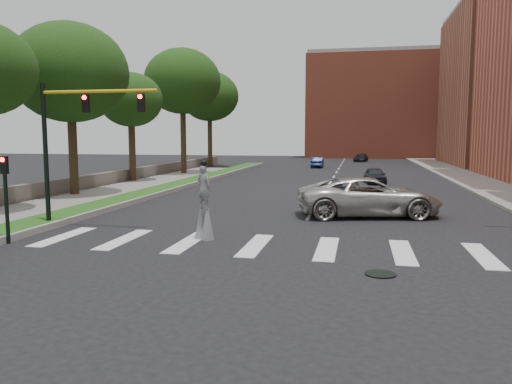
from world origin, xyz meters
TOP-DOWN VIEW (x-y plane):
  - ground_plane at (0.00, 0.00)m, footprint 160.00×160.00m
  - grass_median at (-11.50, 20.00)m, footprint 2.00×60.00m
  - median_curb at (-10.45, 20.00)m, footprint 0.20×60.00m
  - sidewalk_left at (-14.50, 10.00)m, footprint 4.00×60.00m
  - sidewalk_right at (12.50, 25.00)m, footprint 5.00×90.00m
  - stone_wall at (-17.00, 22.00)m, footprint 0.50×56.00m
  - manhole at (3.00, -2.00)m, footprint 0.90×0.90m
  - building_backdrop at (6.00, 78.00)m, footprint 26.00×14.00m
  - traffic_signal at (-9.78, 3.00)m, footprint 5.30×0.23m
  - secondary_signal at (-10.30, -0.50)m, footprint 0.25×0.21m
  - stilt_performer at (-3.44, 1.70)m, footprint 0.81×0.65m
  - suv_crossing at (2.86, 8.65)m, footprint 7.46×4.63m
  - car_near at (3.67, 25.99)m, footprint 1.97×4.02m
  - car_mid at (-2.68, 45.53)m, footprint 1.37×3.87m
  - car_far at (2.64, 60.68)m, footprint 2.43×4.40m
  - tree_2 at (-15.74, 12.79)m, footprint 7.39×7.39m
  - tree_3 at (-16.32, 22.57)m, footprint 5.27×5.27m
  - tree_4 at (-15.01, 31.48)m, footprint 7.60×7.60m
  - tree_5 at (-15.93, 43.68)m, footprint 7.21×7.21m

SIDE VIEW (x-z plane):
  - ground_plane at x=0.00m, z-range 0.00..0.00m
  - manhole at x=3.00m, z-range 0.00..0.04m
  - sidewalk_left at x=-14.50m, z-range 0.00..0.18m
  - sidewalk_right at x=12.50m, z-range 0.00..0.18m
  - grass_median at x=-11.50m, z-range 0.00..0.25m
  - median_curb at x=-10.45m, z-range 0.00..0.28m
  - stone_wall at x=-17.00m, z-range 0.00..1.10m
  - car_far at x=2.64m, z-range 0.00..1.21m
  - car_mid at x=-2.68m, z-range 0.00..1.27m
  - car_near at x=3.67m, z-range 0.00..1.32m
  - suv_crossing at x=2.86m, z-range 0.00..1.93m
  - stilt_performer at x=-3.44m, z-range -0.32..2.73m
  - secondary_signal at x=-10.30m, z-range 0.33..3.56m
  - traffic_signal at x=-9.78m, z-range 1.05..7.25m
  - tree_3 at x=-16.32m, z-range 2.28..11.43m
  - tree_2 at x=-15.74m, z-range 2.37..13.43m
  - tree_5 at x=-15.93m, z-range 2.82..14.65m
  - building_backdrop at x=6.00m, z-range 0.00..18.00m
  - tree_4 at x=-15.01m, z-range 3.01..15.55m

